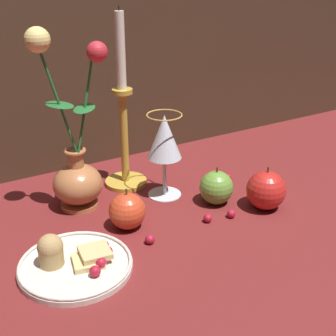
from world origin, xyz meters
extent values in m
plane|color=maroon|center=(0.00, 0.00, 0.00)|extent=(2.40, 2.40, 0.00)
cylinder|color=#B77042|center=(-0.12, 0.12, 0.01)|extent=(0.08, 0.08, 0.01)
ellipsoid|color=#B77042|center=(-0.12, 0.12, 0.05)|extent=(0.10, 0.10, 0.09)
cylinder|color=#B77042|center=(-0.12, 0.12, 0.11)|extent=(0.03, 0.03, 0.05)
torus|color=#B77042|center=(-0.12, 0.12, 0.13)|extent=(0.05, 0.05, 0.01)
cylinder|color=#23662D|center=(-0.14, 0.11, 0.24)|extent=(0.06, 0.02, 0.23)
ellipsoid|color=#23662D|center=(-0.14, 0.11, 0.23)|extent=(0.06, 0.08, 0.00)
sphere|color=#EFD67A|center=(-0.17, 0.10, 0.35)|extent=(0.05, 0.05, 0.05)
cylinder|color=#23662D|center=(-0.09, 0.11, 0.23)|extent=(0.06, 0.02, 0.20)
ellipsoid|color=#23662D|center=(-0.09, 0.11, 0.22)|extent=(0.07, 0.08, 0.00)
sphere|color=red|center=(-0.06, 0.10, 0.32)|extent=(0.04, 0.04, 0.04)
cylinder|color=silver|center=(-0.20, -0.09, 0.01)|extent=(0.20, 0.20, 0.01)
torus|color=silver|center=(-0.20, -0.09, 0.01)|extent=(0.19, 0.19, 0.01)
cylinder|color=tan|center=(-0.23, -0.07, 0.03)|extent=(0.04, 0.04, 0.04)
sphere|color=tan|center=(-0.23, -0.07, 0.05)|extent=(0.04, 0.04, 0.04)
cube|color=#DBBC7A|center=(-0.18, -0.10, 0.01)|extent=(0.06, 0.06, 0.01)
cube|color=#DBBC7A|center=(-0.17, -0.09, 0.03)|extent=(0.06, 0.06, 0.01)
sphere|color=#AD192D|center=(-0.18, -0.14, 0.02)|extent=(0.02, 0.02, 0.02)
sphere|color=#AD192D|center=(-0.17, -0.12, 0.02)|extent=(0.02, 0.02, 0.02)
sphere|color=#AD192D|center=(-0.14, -0.09, 0.02)|extent=(0.02, 0.02, 0.02)
sphere|color=#AD192D|center=(-0.14, -0.08, 0.02)|extent=(0.02, 0.02, 0.02)
cylinder|color=silver|center=(0.07, 0.07, 0.00)|extent=(0.07, 0.07, 0.00)
cylinder|color=silver|center=(0.07, 0.07, 0.05)|extent=(0.01, 0.01, 0.09)
cone|color=silver|center=(0.07, 0.07, 0.14)|extent=(0.07, 0.07, 0.10)
cone|color=#E5CC66|center=(0.07, 0.07, 0.12)|extent=(0.07, 0.07, 0.07)
torus|color=gold|center=(0.07, 0.07, 0.19)|extent=(0.08, 0.08, 0.00)
cylinder|color=gold|center=(0.01, 0.16, 0.01)|extent=(0.10, 0.10, 0.01)
cylinder|color=gold|center=(0.01, 0.16, 0.11)|extent=(0.02, 0.02, 0.21)
cylinder|color=gold|center=(0.01, 0.16, 0.22)|extent=(0.04, 0.04, 0.01)
cylinder|color=silver|center=(0.01, 0.16, 0.31)|extent=(0.02, 0.02, 0.16)
cylinder|color=black|center=(0.01, 0.16, 0.39)|extent=(0.00, 0.00, 0.01)
sphere|color=#669938|center=(0.14, -0.02, 0.04)|extent=(0.07, 0.07, 0.07)
cylinder|color=#4C3319|center=(0.14, -0.02, 0.08)|extent=(0.00, 0.00, 0.01)
sphere|color=red|center=(0.22, -0.09, 0.04)|extent=(0.08, 0.08, 0.08)
cylinder|color=#4C3319|center=(0.22, -0.09, 0.09)|extent=(0.00, 0.00, 0.01)
sphere|color=#D14223|center=(-0.06, -0.01, 0.04)|extent=(0.07, 0.07, 0.07)
cylinder|color=#4C3319|center=(-0.06, -0.01, 0.08)|extent=(0.00, 0.00, 0.01)
sphere|color=#AD192D|center=(-0.04, 0.07, 0.01)|extent=(0.02, 0.02, 0.02)
sphere|color=#AD192D|center=(-0.05, -0.08, 0.01)|extent=(0.02, 0.02, 0.02)
sphere|color=#AD192D|center=(0.08, -0.07, 0.01)|extent=(0.02, 0.02, 0.02)
sphere|color=#AD192D|center=(0.23, 0.06, 0.01)|extent=(0.02, 0.02, 0.02)
sphere|color=#AD192D|center=(0.13, -0.08, 0.01)|extent=(0.02, 0.02, 0.02)
camera|label=1|loc=(-0.39, -0.73, 0.49)|focal=50.00mm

